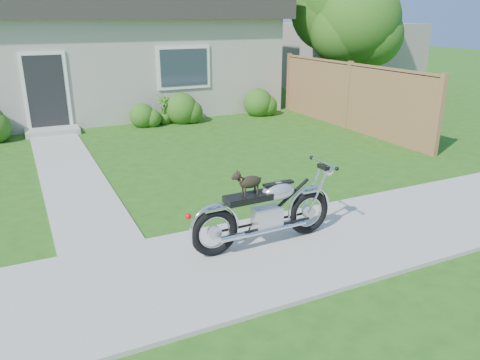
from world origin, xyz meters
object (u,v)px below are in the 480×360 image
(tree_near, at_px, (362,25))
(fence, at_px, (348,96))
(motorcycle_with_dog, at_px, (267,210))
(tree_far, at_px, (349,3))
(house, at_px, (82,45))
(potted_plant_right, at_px, (164,110))

(tree_near, bearing_deg, fence, -133.34)
(motorcycle_with_dog, bearing_deg, tree_far, 46.49)
(fence, bearing_deg, motorcycle_with_dog, -135.90)
(fence, relative_size, tree_near, 1.52)
(tree_far, bearing_deg, fence, -125.67)
(house, distance_m, tree_near, 9.42)
(tree_far, xyz_separation_m, potted_plant_right, (-7.07, -0.60, -3.11))
(fence, xyz_separation_m, potted_plant_right, (-4.63, 2.80, -0.53))
(house, bearing_deg, tree_near, -24.11)
(house, height_order, tree_far, tree_far)
(tree_far, bearing_deg, house, 161.99)
(fence, height_order, tree_near, tree_near)
(house, xyz_separation_m, potted_plant_right, (1.67, -3.44, -1.74))
(house, relative_size, fence, 1.90)
(fence, xyz_separation_m, motorcycle_with_dog, (-5.69, -5.51, -0.40))
(house, relative_size, potted_plant_right, 15.26)
(tree_far, relative_size, motorcycle_with_dog, 2.47)
(potted_plant_right, bearing_deg, house, 115.90)
(house, bearing_deg, motorcycle_with_dog, -87.02)
(potted_plant_right, bearing_deg, tree_near, -3.25)
(potted_plant_right, xyz_separation_m, motorcycle_with_dog, (-1.06, -8.31, 0.13))
(fence, xyz_separation_m, tree_near, (2.27, 2.41, 1.85))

